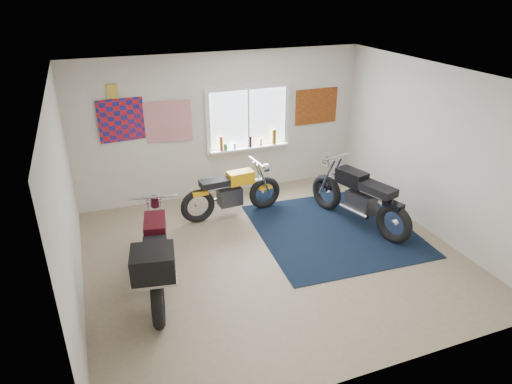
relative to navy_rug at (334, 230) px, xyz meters
name	(u,v)px	position (x,y,z in m)	size (l,w,h in m)	color
ground	(273,255)	(-1.27, -0.35, -0.01)	(5.50, 5.50, 0.00)	#9E896B
room_shell	(275,155)	(-1.27, -0.35, 1.63)	(5.50, 5.50, 5.50)	white
navy_rug	(334,230)	(0.00, 0.00, 0.00)	(2.50, 2.60, 0.01)	black
window_assembly	(248,123)	(-0.77, 2.12, 1.36)	(1.66, 0.17, 1.26)	white
oil_bottles	(250,141)	(-0.76, 2.05, 1.02)	(1.16, 0.09, 0.30)	#934A15
flag_display	(112,91)	(-3.17, 2.13, 2.14)	(1.60, 0.10, 1.17)	red
triumph_poster	(316,106)	(0.68, 2.13, 1.54)	(0.90, 0.03, 0.70)	#A54C14
yellow_triumph	(232,193)	(-1.43, 1.15, 0.41)	(1.90, 0.57, 0.95)	black
black_chrome_bike	(359,199)	(0.47, 0.05, 0.48)	(0.86, 2.10, 1.10)	black
maroon_tourer	(156,258)	(-3.05, -0.70, 0.58)	(0.86, 2.21, 1.12)	black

